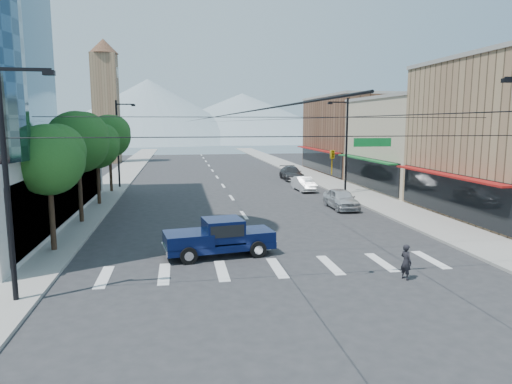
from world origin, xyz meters
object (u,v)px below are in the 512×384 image
Objects in this scene: pedestrian at (406,262)px; parked_car_far at (291,173)px; parked_car_mid at (304,184)px; pickup_truck at (219,237)px; parked_car_near at (341,199)px.

parked_car_far is (3.54, 34.85, -0.00)m from pedestrian.
pickup_truck is at bearing -118.58° from parked_car_mid.
parked_car_mid is 0.80× the size of parked_car_far.
pickup_truck is at bearing -109.00° from parked_car_far.
parked_car_near is at bearing -27.59° from pedestrian.
pedestrian is 35.03m from parked_car_far.
parked_car_mid is (10.31, 21.00, -0.28)m from pickup_truck.
parked_car_mid is 8.96m from parked_car_far.
parked_car_mid is (-0.35, 9.72, -0.08)m from parked_car_near.
parked_car_mid is at bearing 55.19° from pickup_truck.
parked_car_far is (0.58, 18.63, -0.01)m from parked_car_near.
parked_car_near is at bearing -90.41° from parked_car_mid.
pedestrian reaches higher than parked_car_mid.
pickup_truck is at bearing -132.85° from parked_car_near.
pickup_truck is 1.09× the size of parked_car_far.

